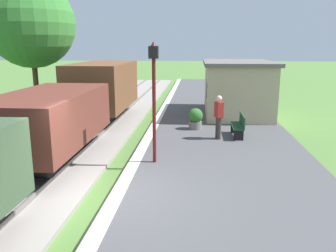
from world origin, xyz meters
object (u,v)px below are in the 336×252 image
at_px(station_hut, 236,87).
at_px(potted_planter, 195,118).
at_px(person_waiting, 219,115).
at_px(lamp_post_near, 154,81).
at_px(freight_train, 56,116).
at_px(bench_near_hut, 239,125).
at_px(tree_trackside_far, 31,24).

bearing_deg(station_hut, potted_planter, -119.50).
xyz_separation_m(person_waiting, lamp_post_near, (-2.14, -2.97, 1.62)).
relative_size(freight_train, station_hut, 3.34).
bearing_deg(potted_planter, bench_near_hut, -33.43).
relative_size(freight_train, bench_near_hut, 12.93).
bearing_deg(station_hut, person_waiting, -102.98).
distance_m(freight_train, station_hut, 10.13).
xyz_separation_m(bench_near_hut, person_waiting, (-0.84, -0.42, 0.46)).
xyz_separation_m(person_waiting, potted_planter, (-0.90, 1.57, -0.46)).
distance_m(station_hut, bench_near_hut, 5.02).
bearing_deg(bench_near_hut, station_hut, 85.52).
bearing_deg(lamp_post_near, station_hut, 67.90).
relative_size(bench_near_hut, lamp_post_near, 0.41).
bearing_deg(potted_planter, station_hut, 60.50).
bearing_deg(lamp_post_near, tree_trackside_far, 133.33).
xyz_separation_m(potted_planter, lamp_post_near, (-1.24, -4.54, 2.08)).
bearing_deg(freight_train, potted_planter, 38.71).
relative_size(potted_planter, lamp_post_near, 0.25).
height_order(person_waiting, potted_planter, person_waiting).
bearing_deg(station_hut, tree_trackside_far, -177.73).
height_order(lamp_post_near, tree_trackside_far, tree_trackside_far).
distance_m(bench_near_hut, potted_planter, 2.09).
bearing_deg(freight_train, station_hut, 47.84).
relative_size(bench_near_hut, person_waiting, 0.88).
distance_m(freight_train, tree_trackside_far, 8.82).
height_order(potted_planter, lamp_post_near, lamp_post_near).
bearing_deg(freight_train, bench_near_hut, 21.98).
distance_m(station_hut, potted_planter, 4.43).
height_order(bench_near_hut, potted_planter, potted_planter).
xyz_separation_m(freight_train, potted_planter, (4.67, 3.74, -0.78)).
distance_m(bench_near_hut, person_waiting, 1.05).
relative_size(station_hut, lamp_post_near, 1.57).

